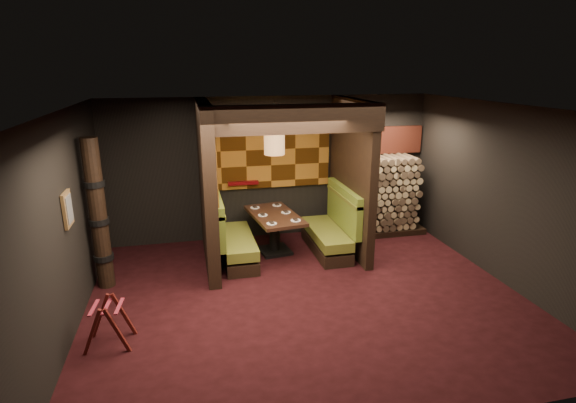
# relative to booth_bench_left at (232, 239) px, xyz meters

# --- Properties ---
(floor) EXTENTS (6.50, 5.50, 0.02)m
(floor) POSITION_rel_booth_bench_left_xyz_m (0.96, -1.65, -0.41)
(floor) COLOR black
(floor) RESTS_ON ground
(ceiling) EXTENTS (6.50, 5.50, 0.02)m
(ceiling) POSITION_rel_booth_bench_left_xyz_m (0.96, -1.65, 2.46)
(ceiling) COLOR black
(ceiling) RESTS_ON ground
(wall_back) EXTENTS (6.50, 0.02, 2.85)m
(wall_back) POSITION_rel_booth_bench_left_xyz_m (0.96, 1.11, 1.02)
(wall_back) COLOR black
(wall_back) RESTS_ON ground
(wall_front) EXTENTS (6.50, 0.02, 2.85)m
(wall_front) POSITION_rel_booth_bench_left_xyz_m (0.96, -4.41, 1.02)
(wall_front) COLOR black
(wall_front) RESTS_ON ground
(wall_left) EXTENTS (0.02, 5.50, 2.85)m
(wall_left) POSITION_rel_booth_bench_left_xyz_m (-2.30, -1.65, 1.02)
(wall_left) COLOR black
(wall_left) RESTS_ON ground
(wall_right) EXTENTS (0.02, 5.50, 2.85)m
(wall_right) POSITION_rel_booth_bench_left_xyz_m (4.22, -1.65, 1.02)
(wall_right) COLOR black
(wall_right) RESTS_ON ground
(partition_left) EXTENTS (0.20, 2.20, 2.85)m
(partition_left) POSITION_rel_booth_bench_left_xyz_m (-0.39, -0.00, 1.02)
(partition_left) COLOR black
(partition_left) RESTS_ON floor
(partition_right) EXTENTS (0.15, 2.10, 2.85)m
(partition_right) POSITION_rel_booth_bench_left_xyz_m (2.26, 0.05, 1.02)
(partition_right) COLOR black
(partition_right) RESTS_ON floor
(header_beam) EXTENTS (2.85, 0.18, 0.44)m
(header_beam) POSITION_rel_booth_bench_left_xyz_m (0.94, -0.95, 2.23)
(header_beam) COLOR black
(header_beam) RESTS_ON partition_left
(tapa_back_panel) EXTENTS (2.40, 0.06, 1.55)m
(tapa_back_panel) POSITION_rel_booth_bench_left_xyz_m (0.94, 1.06, 1.42)
(tapa_back_panel) COLOR #A2641F
(tapa_back_panel) RESTS_ON wall_back
(tapa_side_panel) EXTENTS (0.04, 1.85, 1.45)m
(tapa_side_panel) POSITION_rel_booth_bench_left_xyz_m (-0.27, 0.17, 1.45)
(tapa_side_panel) COLOR #A2641F
(tapa_side_panel) RESTS_ON partition_left
(lacquer_shelf) EXTENTS (0.60, 0.12, 0.07)m
(lacquer_shelf) POSITION_rel_booth_bench_left_xyz_m (0.36, 1.00, 0.78)
(lacquer_shelf) COLOR #5C070B
(lacquer_shelf) RESTS_ON wall_back
(booth_bench_left) EXTENTS (0.68, 1.60, 1.14)m
(booth_bench_left) POSITION_rel_booth_bench_left_xyz_m (0.00, 0.00, 0.00)
(booth_bench_left) COLOR black
(booth_bench_left) RESTS_ON floor
(booth_bench_right) EXTENTS (0.68, 1.60, 1.14)m
(booth_bench_right) POSITION_rel_booth_bench_left_xyz_m (1.89, 0.00, 0.00)
(booth_bench_right) COLOR black
(booth_bench_right) RESTS_ON floor
(dining_table) EXTENTS (0.98, 1.54, 0.76)m
(dining_table) POSITION_rel_booth_bench_left_xyz_m (0.82, 0.17, 0.13)
(dining_table) COLOR black
(dining_table) RESTS_ON floor
(place_settings) EXTENTS (0.77, 1.22, 0.03)m
(place_settings) POSITION_rel_booth_bench_left_xyz_m (0.82, 0.17, 0.37)
(place_settings) COLOR white
(place_settings) RESTS_ON dining_table
(pendant_lamp) EXTENTS (0.37, 0.37, 0.95)m
(pendant_lamp) POSITION_rel_booth_bench_left_xyz_m (0.82, 0.12, 1.72)
(pendant_lamp) COLOR #A17042
(pendant_lamp) RESTS_ON ceiling
(framed_picture) EXTENTS (0.05, 0.36, 0.46)m
(framed_picture) POSITION_rel_booth_bench_left_xyz_m (-2.25, -1.55, 1.22)
(framed_picture) COLOR brown
(framed_picture) RESTS_ON wall_left
(luggage_rack) EXTENTS (0.64, 0.48, 0.65)m
(luggage_rack) POSITION_rel_booth_bench_left_xyz_m (-1.80, -2.25, -0.08)
(luggage_rack) COLOR #4A130F
(luggage_rack) RESTS_ON floor
(totem_column) EXTENTS (0.31, 0.31, 2.40)m
(totem_column) POSITION_rel_booth_bench_left_xyz_m (-2.09, -0.55, 0.79)
(totem_column) COLOR black
(totem_column) RESTS_ON floor
(firewood_stack) EXTENTS (1.73, 0.70, 1.64)m
(firewood_stack) POSITION_rel_booth_bench_left_xyz_m (3.25, 0.70, 0.42)
(firewood_stack) COLOR black
(firewood_stack) RESTS_ON floor
(mosaic_header) EXTENTS (1.83, 0.10, 0.56)m
(mosaic_header) POSITION_rel_booth_bench_left_xyz_m (3.25, 1.03, 1.52)
(mosaic_header) COLOR maroon
(mosaic_header) RESTS_ON wall_back
(bay_front_post) EXTENTS (0.08, 0.08, 2.85)m
(bay_front_post) POSITION_rel_booth_bench_left_xyz_m (2.35, 0.31, 1.02)
(bay_front_post) COLOR black
(bay_front_post) RESTS_ON floor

